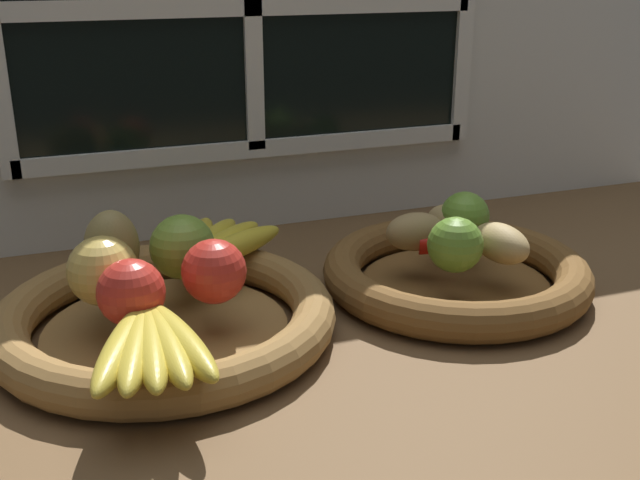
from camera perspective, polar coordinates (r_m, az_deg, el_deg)
name	(u,v)px	position (r cm, az deg, el deg)	size (l,w,h in cm)	color
ground_plane	(325,318)	(87.86, 0.39, -5.80)	(140.00, 90.00, 3.00)	brown
back_wall	(248,30)	(107.61, -5.37, 15.31)	(140.00, 4.60, 55.00)	silver
fruit_bowl_left	(166,318)	(81.44, -11.40, -5.68)	(35.38, 35.38, 4.44)	olive
fruit_bowl_right	(455,273)	(92.00, 10.04, -2.45)	(31.40, 31.40, 4.44)	brown
apple_green_back	(182,247)	(83.43, -10.18, -0.51)	(7.04, 7.04, 7.04)	#7AA338
apple_golden_left	(103,271)	(78.97, -15.84, -2.22)	(7.04, 7.04, 7.04)	#DBB756
apple_red_right	(214,271)	(77.21, -7.88, -2.32)	(6.55, 6.55, 6.55)	red
apple_red_front	(131,293)	(74.05, -13.86, -3.81)	(6.45, 6.45, 6.45)	red
pear_brown	(112,247)	(83.53, -15.21, -0.52)	(5.87, 5.32, 8.07)	olive
banana_bunch_front	(151,342)	(68.38, -12.44, -7.44)	(11.96, 17.69, 2.93)	gold
banana_bunch_back	(210,244)	(89.89, -8.21, -0.28)	(15.08, 16.54, 2.85)	yellow
potato_small	(501,243)	(89.35, 13.28, -0.23)	(8.04, 4.69, 4.39)	tan
potato_back	(454,222)	(95.31, 9.91, 1.32)	(7.22, 4.66, 4.35)	tan
potato_oblong	(415,232)	(91.00, 7.11, 0.62)	(7.17, 4.44, 4.59)	#A38451
lime_near	(455,245)	(85.25, 10.02, -0.35)	(6.18, 6.18, 6.18)	olive
lime_far	(465,216)	(95.13, 10.70, 1.76)	(6.02, 6.02, 6.02)	#6B9E33
chili_pepper	(472,246)	(90.73, 11.22, -0.43)	(2.36, 2.36, 12.17)	red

